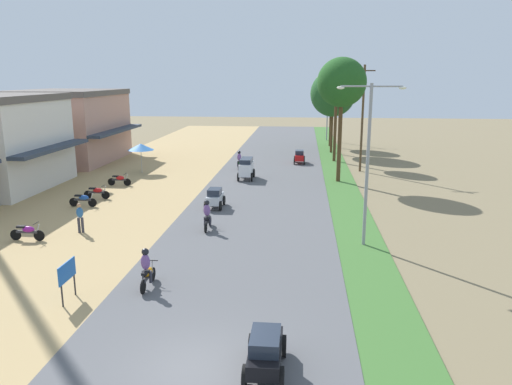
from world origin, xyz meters
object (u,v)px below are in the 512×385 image
(motorbike_ahead_third, at_px, (207,216))
(median_tree_fourth, at_px, (331,96))
(parked_motorbike_third, at_px, (97,192))
(street_signboard, at_px, (67,274))
(vendor_umbrella, at_px, (141,147))
(parked_motorbike_nearest, at_px, (28,231))
(streetlamp_near, at_px, (368,154))
(car_hatchback_red, at_px, (299,156))
(median_tree_nearest, at_px, (342,83))
(motorbike_ahead_fourth, at_px, (239,161))
(median_tree_second, at_px, (337,83))
(car_hatchback_silver, at_px, (215,197))
(parked_motorbike_second, at_px, (83,199))
(parked_motorbike_fourth, at_px, (120,179))
(utility_pole_near, at_px, (362,117))
(median_tree_third, at_px, (333,94))
(car_sedan_black, at_px, (265,350))
(car_van_white, at_px, (246,167))
(streetlamp_mid, at_px, (328,104))
(motorbike_ahead_second, at_px, (147,269))
(pedestrian_on_shoulder, at_px, (80,216))

(motorbike_ahead_third, bearing_deg, median_tree_fourth, 76.44)
(parked_motorbike_third, bearing_deg, street_signboard, -70.73)
(parked_motorbike_third, relative_size, vendor_umbrella, 0.71)
(parked_motorbike_nearest, distance_m, streetlamp_near, 17.28)
(car_hatchback_red, bearing_deg, parked_motorbike_nearest, -119.04)
(median_tree_nearest, height_order, motorbike_ahead_fourth, median_tree_nearest)
(median_tree_second, xyz_separation_m, median_tree_fourth, (0.11, 10.77, -1.69))
(median_tree_second, relative_size, car_hatchback_silver, 4.65)
(streetlamp_near, bearing_deg, median_tree_fourth, 89.80)
(street_signboard, bearing_deg, parked_motorbike_nearest, 129.26)
(parked_motorbike_second, height_order, median_tree_fourth, median_tree_fourth)
(parked_motorbike_nearest, bearing_deg, motorbike_ahead_fourth, 68.38)
(parked_motorbike_nearest, distance_m, motorbike_ahead_third, 9.08)
(parked_motorbike_fourth, distance_m, motorbike_ahead_third, 13.56)
(parked_motorbike_second, height_order, motorbike_ahead_third, motorbike_ahead_third)
(parked_motorbike_second, distance_m, utility_pole_near, 24.03)
(street_signboard, height_order, median_tree_third, median_tree_third)
(parked_motorbike_third, xyz_separation_m, motorbike_ahead_fourth, (8.21, 11.74, 0.30))
(median_tree_third, xyz_separation_m, car_sedan_black, (-4.01, -41.80, -5.62))
(vendor_umbrella, relative_size, car_van_white, 1.05)
(median_tree_fourth, relative_size, car_hatchback_silver, 3.97)
(streetlamp_mid, bearing_deg, car_hatchback_red, -100.58)
(median_tree_fourth, height_order, car_hatchback_red, median_tree_fourth)
(vendor_umbrella, distance_m, car_hatchback_red, 14.81)
(median_tree_fourth, xyz_separation_m, utility_pole_near, (1.87, -15.73, -1.13))
(vendor_umbrella, distance_m, car_hatchback_silver, 13.79)
(median_tree_nearest, bearing_deg, motorbike_ahead_second, -112.42)
(streetlamp_near, height_order, motorbike_ahead_second, streetlamp_near)
(street_signboard, xyz_separation_m, median_tree_third, (11.57, 37.95, 5.25))
(parked_motorbike_nearest, distance_m, median_tree_nearest, 24.22)
(pedestrian_on_shoulder, height_order, motorbike_ahead_second, motorbike_ahead_second)
(streetlamp_near, bearing_deg, car_sedan_black, -109.58)
(parked_motorbike_second, bearing_deg, street_signboard, -67.84)
(car_sedan_black, relative_size, motorbike_ahead_second, 1.26)
(streetlamp_mid, xyz_separation_m, utility_pole_near, (1.99, -21.23, 0.00))
(street_signboard, height_order, median_tree_nearest, median_tree_nearest)
(parked_motorbike_third, relative_size, streetlamp_near, 0.23)
(median_tree_second, xyz_separation_m, car_van_white, (-7.57, -9.66, -6.55))
(car_van_white, bearing_deg, median_tree_second, 51.93)
(vendor_umbrella, xyz_separation_m, median_tree_third, (16.81, 13.45, 4.05))
(parked_motorbike_nearest, xyz_separation_m, parked_motorbike_second, (-0.11, 6.70, 0.00))
(parked_motorbike_nearest, bearing_deg, streetlamp_mid, 68.31)
(parked_motorbike_third, distance_m, motorbike_ahead_third, 10.71)
(car_van_white, xyz_separation_m, car_hatchback_red, (4.19, 7.90, -0.28))
(streetlamp_mid, bearing_deg, parked_motorbike_nearest, -111.69)
(median_tree_third, bearing_deg, utility_pole_near, -79.46)
(median_tree_second, bearing_deg, streetlamp_mid, 90.05)
(parked_motorbike_second, xyz_separation_m, utility_pole_near, (18.88, 14.26, 4.20))
(parked_motorbike_second, bearing_deg, streetlamp_mid, 64.55)
(streetlamp_near, bearing_deg, median_tree_nearest, 90.89)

